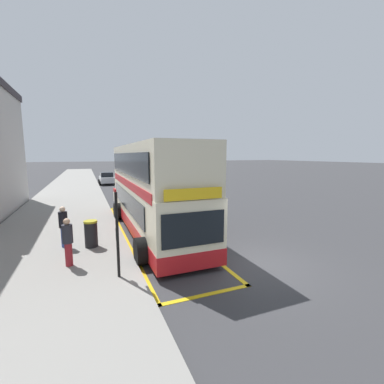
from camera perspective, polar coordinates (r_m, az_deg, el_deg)
name	(u,v)px	position (r m, az deg, el deg)	size (l,w,h in m)	color
ground_plane	(126,182)	(39.92, -14.16, 2.21)	(260.00, 260.00, 0.00)	#333335
pavement_near	(75,183)	(39.56, -24.25, 1.79)	(6.00, 76.00, 0.14)	gray
double_decker_bus	(151,191)	(13.54, -8.95, 0.16)	(3.15, 11.47, 4.40)	beige
bus_bay_markings	(151,231)	(13.88, -9.01, -8.36)	(2.93, 13.69, 0.01)	gold
bus_stop_sign	(117,226)	(8.41, -16.08, -7.14)	(0.09, 0.51, 2.74)	black
parked_car_silver_behind	(107,178)	(36.99, -18.10, 2.86)	(2.09, 4.20, 1.62)	#B2B5BA
parked_car_grey_far	(184,183)	(29.56, -1.86, 2.04)	(2.09, 4.20, 1.62)	slate
pedestrian_waiting_near_sign	(68,240)	(9.95, -25.46, -9.47)	(0.34, 0.34, 1.66)	maroon
pedestrian_further_back	(63,225)	(12.00, -26.24, -6.48)	(0.34, 0.34, 1.70)	#33478C
litter_bin	(91,234)	(11.66, -21.15, -8.47)	(0.54, 0.54, 1.10)	black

